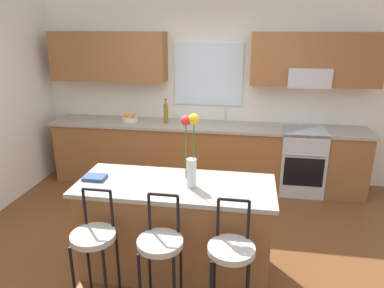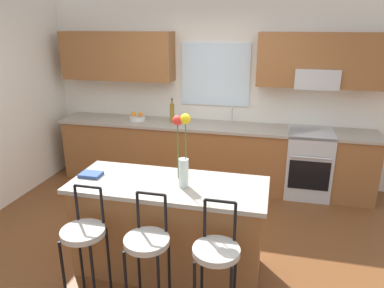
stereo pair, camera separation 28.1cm
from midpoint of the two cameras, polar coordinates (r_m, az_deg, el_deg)
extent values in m
plane|color=brown|center=(4.03, -3.31, -16.17)|extent=(14.00, 14.00, 0.00)
cube|color=silver|center=(5.43, 1.17, 8.49)|extent=(5.60, 0.12, 2.70)
cube|color=brown|center=(5.54, -14.62, 13.34)|extent=(1.70, 0.34, 0.70)
cube|color=brown|center=(5.13, 17.51, 12.73)|extent=(1.70, 0.34, 0.70)
cube|color=silver|center=(5.32, 1.07, 11.01)|extent=(1.01, 0.03, 0.90)
cube|color=#B7BABC|center=(5.11, 16.53, 10.20)|extent=(0.56, 0.36, 0.26)
cube|color=brown|center=(5.32, 0.55, -1.88)|extent=(4.50, 0.60, 0.88)
cube|color=#9E9384|center=(5.18, 0.57, 2.90)|extent=(4.56, 0.64, 0.04)
cube|color=#B7BABC|center=(5.16, 3.66, 2.22)|extent=(0.54, 0.38, 0.11)
cylinder|color=#B7BABC|center=(5.27, 3.88, 4.58)|extent=(0.02, 0.02, 0.22)
cylinder|color=#B7BABC|center=(5.18, 3.84, 5.61)|extent=(0.02, 0.12, 0.02)
cube|color=#B7BABC|center=(5.28, 15.54, -2.52)|extent=(0.60, 0.60, 0.92)
cube|color=black|center=(5.03, 15.81, -4.35)|extent=(0.52, 0.02, 0.40)
cylinder|color=#B7BABC|center=(4.90, 16.11, -1.70)|extent=(0.50, 0.02, 0.02)
cube|color=brown|center=(3.50, -4.94, -13.49)|extent=(1.72, 0.65, 0.88)
cube|color=#9E9384|center=(3.28, -5.16, -6.65)|extent=(1.80, 0.73, 0.04)
cylinder|color=black|center=(3.25, -20.83, -20.00)|extent=(0.02, 0.02, 0.66)
cylinder|color=black|center=(3.14, -16.24, -21.01)|extent=(0.02, 0.02, 0.66)
cylinder|color=black|center=(3.43, -18.54, -17.40)|extent=(0.02, 0.02, 0.66)
cylinder|color=black|center=(3.33, -14.20, -18.22)|extent=(0.02, 0.02, 0.66)
cylinder|color=#B2ADA3|center=(3.09, -18.10, -13.86)|extent=(0.36, 0.36, 0.05)
cylinder|color=black|center=(3.15, -19.25, -9.42)|extent=(0.02, 0.02, 0.32)
cylinder|color=black|center=(3.05, -15.31, -9.96)|extent=(0.02, 0.02, 0.32)
cylinder|color=black|center=(3.03, -17.60, -7.01)|extent=(0.23, 0.02, 0.02)
cylinder|color=black|center=(3.24, -9.38, -19.00)|extent=(0.02, 0.02, 0.66)
cylinder|color=black|center=(3.18, -4.46, -19.67)|extent=(0.02, 0.02, 0.66)
cylinder|color=#B2ADA3|center=(2.89, -7.99, -15.37)|extent=(0.36, 0.36, 0.05)
cylinder|color=black|center=(2.94, -9.59, -10.66)|extent=(0.02, 0.02, 0.32)
cylinder|color=black|center=(2.88, -5.09, -11.13)|extent=(0.02, 0.02, 0.32)
cylinder|color=black|center=(2.83, -7.50, -8.07)|extent=(0.23, 0.02, 0.02)
cylinder|color=black|center=(3.13, 0.85, -20.23)|extent=(0.02, 0.02, 0.66)
cylinder|color=black|center=(3.11, 6.11, -20.63)|extent=(0.02, 0.02, 0.66)
cylinder|color=#B2ADA3|center=(2.80, 3.32, -16.51)|extent=(0.36, 0.36, 0.05)
cylinder|color=black|center=(2.82, 1.27, -11.68)|extent=(0.02, 0.02, 0.32)
cylinder|color=black|center=(2.81, 6.12, -12.01)|extent=(0.02, 0.02, 0.32)
cylinder|color=black|center=(2.74, 3.76, -8.96)|extent=(0.23, 0.02, 0.02)
cylinder|color=silver|center=(3.15, -2.65, -4.67)|extent=(0.09, 0.09, 0.26)
cylinder|color=#3D722D|center=(3.07, -2.34, -0.93)|extent=(0.01, 0.01, 0.54)
sphere|color=yellow|center=(2.99, -2.41, 3.99)|extent=(0.09, 0.09, 0.09)
cylinder|color=#3D722D|center=(3.08, -3.59, -1.05)|extent=(0.01, 0.01, 0.53)
sphere|color=red|center=(3.00, -3.69, 3.71)|extent=(0.09, 0.09, 0.09)
cube|color=navy|center=(3.50, -17.46, -5.14)|extent=(0.20, 0.15, 0.03)
cylinder|color=silver|center=(5.45, -11.29, 3.86)|extent=(0.24, 0.24, 0.06)
sphere|color=orange|center=(5.41, -10.80, 4.51)|extent=(0.07, 0.07, 0.07)
sphere|color=orange|center=(5.45, -11.87, 4.54)|extent=(0.07, 0.07, 0.07)
cylinder|color=olive|center=(5.26, -5.72, 4.81)|extent=(0.06, 0.06, 0.27)
cylinder|color=olive|center=(5.22, -5.78, 6.64)|extent=(0.03, 0.03, 0.07)
cylinder|color=black|center=(5.21, -5.79, 7.07)|extent=(0.03, 0.03, 0.02)
camera|label=1|loc=(0.14, -91.98, -0.66)|focal=33.48mm
camera|label=2|loc=(0.14, 88.02, 0.66)|focal=33.48mm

